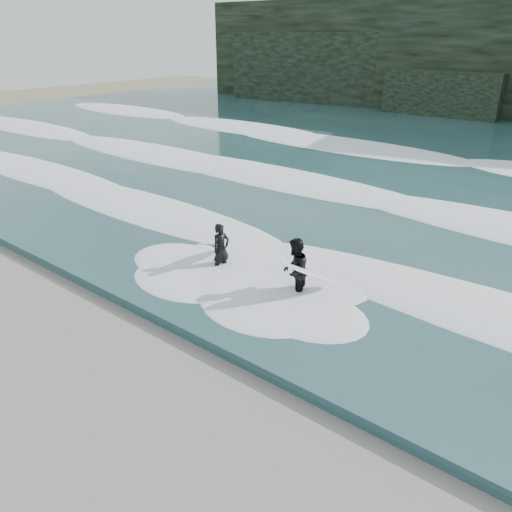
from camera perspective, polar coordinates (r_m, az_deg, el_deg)
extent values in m
plane|color=olive|center=(11.33, -19.08, -15.85)|extent=(120.00, 120.00, 0.00)
cube|color=#254B4F|center=(34.68, 25.52, 10.49)|extent=(90.00, 52.00, 0.30)
ellipsoid|color=white|center=(16.65, 7.26, 0.50)|extent=(60.00, 3.20, 0.20)
ellipsoid|color=white|center=(22.55, 16.88, 6.11)|extent=(60.00, 4.00, 0.24)
ellipsoid|color=white|center=(30.83, 23.64, 9.91)|extent=(60.00, 4.80, 0.30)
imported|color=black|center=(15.61, -4.01, 0.75)|extent=(0.51, 0.67, 1.68)
ellipsoid|color=silver|center=(15.89, -4.95, 1.28)|extent=(0.92, 2.02, 0.70)
imported|color=black|center=(14.02, 4.47, -1.65)|extent=(1.01, 1.12, 1.88)
ellipsoid|color=white|center=(13.79, 5.91, -1.87)|extent=(1.25, 1.89, 1.07)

